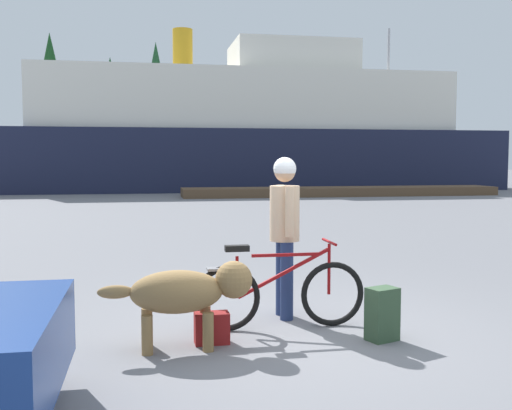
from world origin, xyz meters
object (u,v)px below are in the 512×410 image
Objects in this scene: bicycle at (279,293)px; handbag_pannier at (212,328)px; ferry_boat at (245,134)px; sailboat_moored at (386,181)px; backpack at (382,314)px; person_cyclist at (285,221)px; dog at (187,292)px.

bicycle is 5.49× the size of handbag_pannier.
ferry_boat reaches higher than handbag_pannier.
sailboat_moored is (12.49, 25.88, 0.34)m from handbag_pannier.
backpack is at bearing -96.87° from ferry_boat.
backpack is (0.72, -0.99, -0.80)m from person_cyclist.
handbag_pannier is (-0.72, -0.36, -0.22)m from bicycle.
handbag_pannier is (0.24, 0.10, -0.37)m from dog.
person_cyclist reaches higher than backpack.
backpack is 0.06× the size of sailboat_moored.
bicycle is 28.10m from sailboat_moored.
dog is at bearing -116.11° from sailboat_moored.
bicycle is 1.08m from dog.
ferry_boat is (4.20, 27.87, 2.07)m from person_cyclist.
handbag_pannier is at bearing 22.76° from dog.
dog is 0.05× the size of ferry_boat.
person_cyclist is 1.46m from backpack.
ferry_boat is 3.23× the size of sailboat_moored.
sailboat_moored is at bearing 63.89° from dog.
dog is at bearing -157.24° from handbag_pannier.
bicycle is 0.20× the size of sailboat_moored.
bicycle is 3.48× the size of backpack.
sailboat_moored is at bearing -20.57° from ferry_boat.
sailboat_moored reaches higher than dog.
backpack is at bearing -3.06° from dog.
handbag_pannier is 0.04× the size of sailboat_moored.
backpack is 1.61m from handbag_pannier.
sailboat_moored is (11.77, 25.51, 0.12)m from bicycle.
person_cyclist is 1.49m from handbag_pannier.
person_cyclist is at bearing 70.09° from bicycle.
person_cyclist is at bearing -98.57° from ferry_boat.
bicycle is 1.26× the size of dog.
ferry_boat is 8.35m from sailboat_moored.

